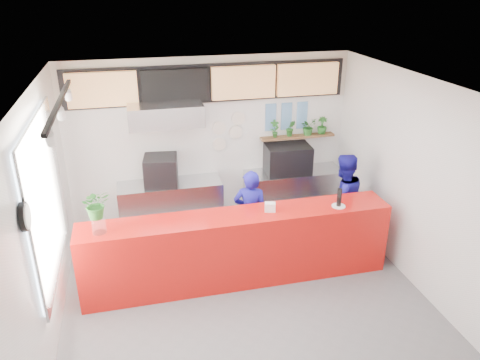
{
  "coord_description": "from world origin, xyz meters",
  "views": [
    {
      "loc": [
        -1.36,
        -5.32,
        4.2
      ],
      "look_at": [
        0.1,
        0.7,
        1.5
      ],
      "focal_mm": 35.0,
      "sensor_mm": 36.0,
      "label": 1
    }
  ],
  "objects_px": {
    "service_counter": "(238,248)",
    "espresso_machine": "(288,159)",
    "staff_right": "(342,200)",
    "pepper_mill": "(339,197)",
    "panini_oven": "(161,170)",
    "staff_center": "(250,214)"
  },
  "relations": [
    {
      "from": "panini_oven",
      "to": "staff_center",
      "type": "height_order",
      "value": "staff_center"
    },
    {
      "from": "service_counter",
      "to": "espresso_machine",
      "type": "relative_size",
      "value": 5.65
    },
    {
      "from": "espresso_machine",
      "to": "staff_center",
      "type": "distance_m",
      "value": 1.59
    },
    {
      "from": "panini_oven",
      "to": "espresso_machine",
      "type": "relative_size",
      "value": 0.69
    },
    {
      "from": "pepper_mill",
      "to": "staff_center",
      "type": "bearing_deg",
      "value": 147.06
    },
    {
      "from": "espresso_machine",
      "to": "pepper_mill",
      "type": "bearing_deg",
      "value": -82.57
    },
    {
      "from": "panini_oven",
      "to": "staff_center",
      "type": "relative_size",
      "value": 0.37
    },
    {
      "from": "panini_oven",
      "to": "staff_right",
      "type": "relative_size",
      "value": 0.34
    },
    {
      "from": "espresso_machine",
      "to": "staff_center",
      "type": "bearing_deg",
      "value": -127.52
    },
    {
      "from": "panini_oven",
      "to": "espresso_machine",
      "type": "bearing_deg",
      "value": 7.96
    },
    {
      "from": "panini_oven",
      "to": "pepper_mill",
      "type": "distance_m",
      "value": 3.08
    },
    {
      "from": "service_counter",
      "to": "panini_oven",
      "type": "height_order",
      "value": "panini_oven"
    },
    {
      "from": "service_counter",
      "to": "panini_oven",
      "type": "xyz_separation_m",
      "value": [
        -0.93,
        1.8,
        0.6
      ]
    },
    {
      "from": "staff_right",
      "to": "pepper_mill",
      "type": "bearing_deg",
      "value": 50.57
    },
    {
      "from": "panini_oven",
      "to": "staff_right",
      "type": "bearing_deg",
      "value": -14.04
    },
    {
      "from": "espresso_machine",
      "to": "service_counter",
      "type": "bearing_deg",
      "value": -123.69
    },
    {
      "from": "staff_center",
      "to": "pepper_mill",
      "type": "relative_size",
      "value": 5.49
    },
    {
      "from": "staff_right",
      "to": "pepper_mill",
      "type": "xyz_separation_m",
      "value": [
        -0.43,
        -0.75,
        0.45
      ]
    },
    {
      "from": "service_counter",
      "to": "staff_right",
      "type": "distance_m",
      "value": 2.04
    },
    {
      "from": "staff_right",
      "to": "panini_oven",
      "type": "bearing_deg",
      "value": -31.66
    },
    {
      "from": "service_counter",
      "to": "espresso_machine",
      "type": "bearing_deg",
      "value": 53.0
    },
    {
      "from": "panini_oven",
      "to": "pepper_mill",
      "type": "bearing_deg",
      "value": -30.1
    }
  ]
}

